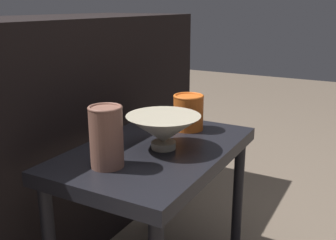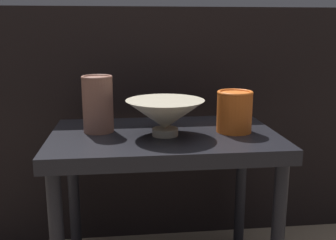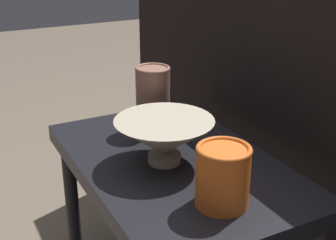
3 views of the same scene
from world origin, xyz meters
name	(u,v)px [view 2 (image 2 of 3)]	position (x,y,z in m)	size (l,w,h in m)	color
table	(164,154)	(0.00, 0.00, 0.41)	(0.64, 0.41, 0.47)	black
couch_backdrop	(151,113)	(0.00, 0.53, 0.42)	(1.62, 0.50, 0.83)	black
bowl	(167,115)	(0.00, -0.03, 0.53)	(0.22, 0.22, 0.10)	#B2A88E
vase_textured_left	(98,103)	(-0.19, 0.04, 0.56)	(0.09, 0.09, 0.16)	brown
vase_colorful_right	(234,111)	(0.20, -0.01, 0.53)	(0.10, 0.10, 0.12)	orange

